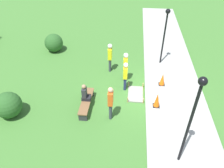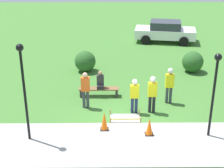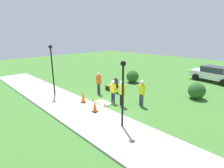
% 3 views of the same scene
% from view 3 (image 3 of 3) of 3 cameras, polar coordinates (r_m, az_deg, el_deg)
% --- Properties ---
extents(ground_plane, '(60.00, 60.00, 0.00)m').
position_cam_3_polar(ground_plane, '(12.33, -4.75, -6.91)').
color(ground_plane, '#3D702D').
extents(sidewalk, '(28.00, 3.09, 0.10)m').
position_cam_3_polar(sidewalk, '(11.47, -10.79, -8.68)').
color(sidewalk, '#9E9E99').
rests_on(sidewalk, ground_plane).
extents(wet_concrete_patch, '(1.37, 0.84, 0.29)m').
position_cam_3_polar(wet_concrete_patch, '(12.64, -3.03, -6.12)').
color(wet_concrete_patch, gray).
rests_on(wet_concrete_patch, ground_plane).
extents(traffic_cone_near_patch, '(0.34, 0.34, 0.80)m').
position_cam_3_polar(traffic_cone_near_patch, '(12.55, -9.39, -4.22)').
color(traffic_cone_near_patch, black).
rests_on(traffic_cone_near_patch, sidewalk).
extents(traffic_cone_far_patch, '(0.34, 0.34, 0.72)m').
position_cam_3_polar(traffic_cone_far_patch, '(10.98, -5.62, -7.31)').
color(traffic_cone_far_patch, black).
rests_on(traffic_cone_far_patch, sidewalk).
extents(park_bench, '(2.00, 0.44, 0.44)m').
position_cam_3_polar(park_bench, '(14.94, 0.83, -1.40)').
color(park_bench, '#2D2D33').
rests_on(park_bench, ground_plane).
extents(person_seated_on_bench, '(0.36, 0.44, 0.89)m').
position_cam_3_polar(person_seated_on_bench, '(14.79, 1.19, 0.31)').
color(person_seated_on_bench, black).
rests_on(person_seated_on_bench, park_bench).
extents(worker_supervisor, '(0.40, 0.24, 1.67)m').
position_cam_3_polar(worker_supervisor, '(12.39, 0.36, -1.88)').
color(worker_supervisor, navy).
rests_on(worker_supervisor, ground_plane).
extents(worker_assistant, '(0.40, 0.26, 1.79)m').
position_cam_3_polar(worker_assistant, '(11.86, 3.25, -2.30)').
color(worker_assistant, black).
rests_on(worker_assistant, ground_plane).
extents(worker_trainee, '(0.40, 0.26, 1.81)m').
position_cam_3_polar(worker_trainee, '(12.02, 9.69, -2.18)').
color(worker_trainee, '#383D47').
rests_on(worker_trainee, ground_plane).
extents(bystander_in_orange_shirt, '(0.40, 0.23, 1.78)m').
position_cam_3_polar(bystander_in_orange_shirt, '(14.34, -4.39, 0.70)').
color(bystander_in_orange_shirt, '#383D47').
rests_on(bystander_in_orange_shirt, ground_plane).
extents(lamppost_near, '(0.28, 0.28, 3.47)m').
position_cam_3_polar(lamppost_near, '(8.61, 3.57, -0.04)').
color(lamppost_near, black).
rests_on(lamppost_near, sidewalk).
extents(lamppost_far, '(0.28, 0.28, 3.91)m').
position_cam_3_polar(lamppost_far, '(14.20, -19.03, 6.51)').
color(lamppost_far, black).
rests_on(lamppost_far, sidewalk).
extents(parked_car_white, '(4.78, 2.68, 1.60)m').
position_cam_3_polar(parked_car_white, '(20.93, 30.41, 2.86)').
color(parked_car_white, white).
rests_on(parked_car_white, ground_plane).
extents(shrub_rounded_near, '(1.26, 1.26, 1.26)m').
position_cam_3_polar(shrub_rounded_near, '(17.97, 6.71, 2.48)').
color(shrub_rounded_near, '#285623').
rests_on(shrub_rounded_near, ground_plane).
extents(shrub_rounded_mid, '(1.26, 1.26, 1.26)m').
position_cam_3_polar(shrub_rounded_mid, '(14.82, 25.93, -1.96)').
color(shrub_rounded_mid, '#285623').
rests_on(shrub_rounded_mid, ground_plane).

